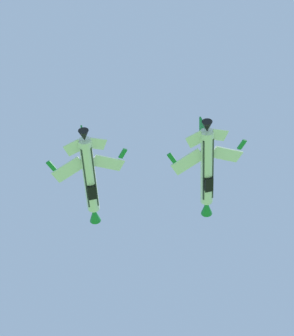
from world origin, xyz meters
name	(u,v)px	position (x,y,z in m)	size (l,w,h in m)	color
fighter_jet_left_wing	(90,177)	(-14.14, 61.43, 73.27)	(10.49, 15.93, 4.38)	silver
fighter_jet_right_wing	(207,169)	(1.38, 60.36, 73.24)	(10.43, 15.93, 4.41)	silver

